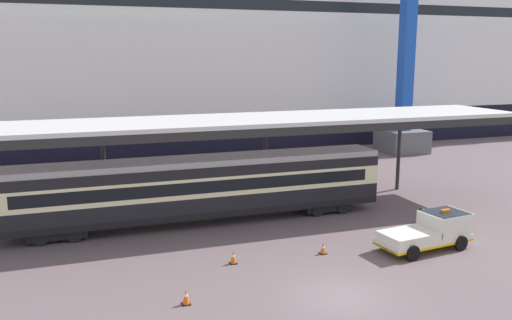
% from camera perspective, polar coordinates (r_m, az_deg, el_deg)
% --- Properties ---
extents(ground_plane, '(400.00, 400.00, 0.00)m').
position_cam_1_polar(ground_plane, '(23.99, 9.19, -14.21)').
color(ground_plane, '#615257').
extents(platform_canopy, '(43.59, 6.45, 6.36)m').
position_cam_1_polar(platform_canopy, '(32.51, -6.26, 3.86)').
color(platform_canopy, silver).
rests_on(platform_canopy, ground).
extents(train_carriage, '(23.13, 2.81, 4.11)m').
position_cam_1_polar(train_carriage, '(32.83, -5.96, -2.86)').
color(train_carriage, black).
rests_on(train_carriage, ground).
extents(service_truck, '(5.41, 2.74, 2.02)m').
position_cam_1_polar(service_truck, '(30.38, 18.24, -7.12)').
color(service_truck, silver).
rests_on(service_truck, ground).
extents(traffic_cone_near, '(0.36, 0.36, 0.69)m').
position_cam_1_polar(traffic_cone_near, '(27.01, -2.44, -10.32)').
color(traffic_cone_near, black).
rests_on(traffic_cone_near, ground).
extents(traffic_cone_mid, '(0.36, 0.36, 0.69)m').
position_cam_1_polar(traffic_cone_mid, '(23.09, -7.49, -14.28)').
color(traffic_cone_mid, black).
rests_on(traffic_cone_mid, ground).
extents(traffic_cone_far, '(0.36, 0.36, 0.63)m').
position_cam_1_polar(traffic_cone_far, '(28.47, 7.18, -9.32)').
color(traffic_cone_far, black).
rests_on(traffic_cone_far, ground).
extents(quay_bollard, '(0.48, 0.48, 0.96)m').
position_cam_1_polar(quay_bollard, '(34.74, 17.28, -5.60)').
color(quay_bollard, black).
rests_on(quay_bollard, ground).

